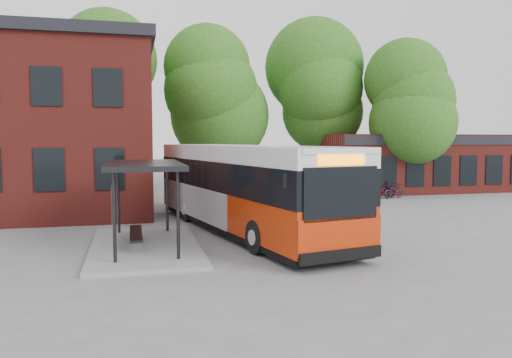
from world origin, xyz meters
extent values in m
plane|color=slate|center=(0.00, 0.00, 0.00)|extent=(100.00, 100.00, 0.00)
imported|color=black|center=(7.07, 10.59, 0.48)|extent=(1.92, 1.00, 0.96)
imported|color=black|center=(7.81, 9.79, 0.55)|extent=(1.87, 1.20, 1.09)
imported|color=black|center=(7.96, 10.40, 0.44)|extent=(1.73, 0.82, 0.87)
imported|color=#510D15|center=(8.17, 9.62, 0.53)|extent=(1.80, 0.57, 1.07)
imported|color=#52050C|center=(10.26, 10.03, 0.46)|extent=(1.85, 0.98, 0.93)
imported|color=black|center=(10.05, 10.08, 0.55)|extent=(1.88, 0.75, 1.10)
imported|color=#20222C|center=(10.88, 9.90, 0.45)|extent=(1.81, 1.17, 0.90)
camera|label=1|loc=(-4.87, -17.95, 3.61)|focal=35.00mm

